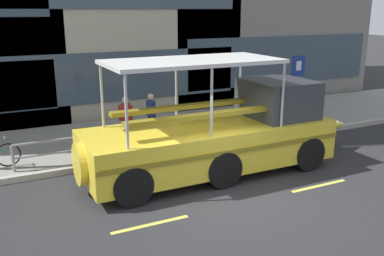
# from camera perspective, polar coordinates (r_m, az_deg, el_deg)

# --- Properties ---
(ground_plane) EXTENTS (120.00, 120.00, 0.00)m
(ground_plane) POSITION_cam_1_polar(r_m,az_deg,el_deg) (11.21, 4.69, -8.47)
(ground_plane) COLOR #2B2B2D
(sidewalk) EXTENTS (32.00, 4.80, 0.18)m
(sidewalk) POSITION_cam_1_polar(r_m,az_deg,el_deg) (15.94, -5.67, -0.76)
(sidewalk) COLOR gray
(sidewalk) RESTS_ON ground_plane
(curb_edge) EXTENTS (32.00, 0.18, 0.18)m
(curb_edge) POSITION_cam_1_polar(r_m,az_deg,el_deg) (13.74, -1.97, -3.39)
(curb_edge) COLOR #B2ADA3
(curb_edge) RESTS_ON ground_plane
(lane_centreline) EXTENTS (25.80, 0.12, 0.01)m
(lane_centreline) POSITION_cam_1_polar(r_m,az_deg,el_deg) (10.62, 6.84, -9.94)
(lane_centreline) COLOR #DBD64C
(lane_centreline) RESTS_ON ground_plane
(curb_guardrail) EXTENTS (10.88, 0.09, 0.80)m
(curb_guardrail) POSITION_cam_1_polar(r_m,az_deg,el_deg) (14.07, -0.49, -0.25)
(curb_guardrail) COLOR gray
(curb_guardrail) RESTS_ON sidewalk
(parking_sign) EXTENTS (0.60, 0.12, 2.70)m
(parking_sign) POSITION_cam_1_polar(r_m,az_deg,el_deg) (16.84, 13.87, 6.44)
(parking_sign) COLOR #4C4F54
(parking_sign) RESTS_ON sidewalk
(duck_tour_boat) EXTENTS (8.93, 2.51, 3.28)m
(duck_tour_boat) POSITION_cam_1_polar(r_m,az_deg,el_deg) (12.34, 4.49, -0.82)
(duck_tour_boat) COLOR yellow
(duck_tour_boat) RESTS_ON ground_plane
(pedestrian_near_bow) EXTENTS (0.22, 0.47, 1.64)m
(pedestrian_near_bow) POSITION_cam_1_polar(r_m,az_deg,el_deg) (15.77, 7.26, 3.07)
(pedestrian_near_bow) COLOR black
(pedestrian_near_bow) RESTS_ON sidewalk
(pedestrian_mid_left) EXTENTS (0.27, 0.43, 1.59)m
(pedestrian_mid_left) POSITION_cam_1_polar(r_m,az_deg,el_deg) (14.86, -5.50, 2.21)
(pedestrian_mid_left) COLOR #1E2338
(pedestrian_mid_left) RESTS_ON sidewalk
(pedestrian_mid_right) EXTENTS (0.44, 0.27, 1.62)m
(pedestrian_mid_right) POSITION_cam_1_polar(r_m,az_deg,el_deg) (14.33, -8.82, 1.67)
(pedestrian_mid_right) COLOR #47423D
(pedestrian_mid_right) RESTS_ON sidewalk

